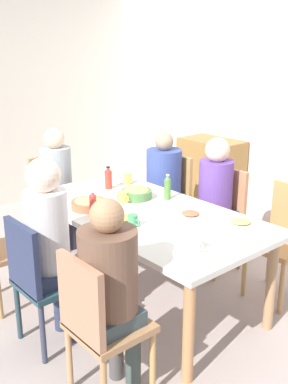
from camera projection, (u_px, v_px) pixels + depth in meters
name	position (u px, v px, depth m)	size (l,w,h in m)	color
ground_plane	(144.00, 298.00, 3.65)	(6.79, 6.79, 0.00)	#A2938E
dining_table	(144.00, 220.00, 3.44)	(1.95, 1.02, 0.74)	silver
chair_0	(284.00, 235.00, 3.57)	(0.40, 0.40, 0.90)	#B07A47
chair_1	(98.00, 321.00, 2.47)	(0.40, 0.40, 0.90)	#A5774F
person_1	(110.00, 281.00, 2.46)	(0.32, 0.32, 1.19)	#464443
chair_3	(54.00, 197.00, 4.47)	(0.40, 0.40, 0.90)	tan
person_3	(57.00, 179.00, 4.34)	(0.30, 0.30, 1.20)	#2E2D42
chair_4	(39.00, 276.00, 2.94)	(0.40, 0.40, 0.90)	#23404B
person_4	(49.00, 237.00, 2.92)	(0.30, 0.30, 1.28)	#2D344F
chair_5	(220.00, 213.00, 4.04)	(0.40, 0.40, 0.90)	#B7824B
person_5	(215.00, 193.00, 3.92)	(0.30, 0.30, 1.20)	#29394F
chair_6	(169.00, 195.00, 4.51)	(0.40, 0.40, 0.90)	#AE8749
person_6	(163.00, 178.00, 4.39)	(0.34, 0.34, 1.15)	#44384C
plate_0	(190.00, 215.00, 3.30)	(0.24, 0.24, 0.04)	white
plate_1	(241.00, 223.00, 3.15)	(0.25, 0.25, 0.04)	silver
plate_2	(122.00, 219.00, 3.22)	(0.26, 0.26, 0.04)	white
bowl_0	(136.00, 193.00, 3.69)	(0.25, 0.25, 0.09)	#497842
bowl_1	(89.00, 203.00, 3.46)	(0.27, 0.27, 0.08)	#975D3F
cup_0	(133.00, 221.00, 3.12)	(0.11, 0.07, 0.09)	#448F59
cup_1	(47.00, 187.00, 3.88)	(0.12, 0.08, 0.07)	white
cup_2	(194.00, 244.00, 2.75)	(0.12, 0.09, 0.09)	white
cup_3	(127.00, 179.00, 4.05)	(0.11, 0.07, 0.10)	#E5CE52
cup_4	(123.00, 197.00, 3.61)	(0.13, 0.09, 0.08)	#EACB55
bottle_0	(168.00, 188.00, 3.65)	(0.05, 0.05, 0.21)	#487B35
bottle_1	(108.00, 178.00, 3.92)	(0.06, 0.06, 0.20)	red
bottle_2	(93.00, 203.00, 3.32)	(0.05, 0.05, 0.19)	red
side_cabinet	(210.00, 178.00, 5.30)	(0.70, 0.44, 0.90)	olive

